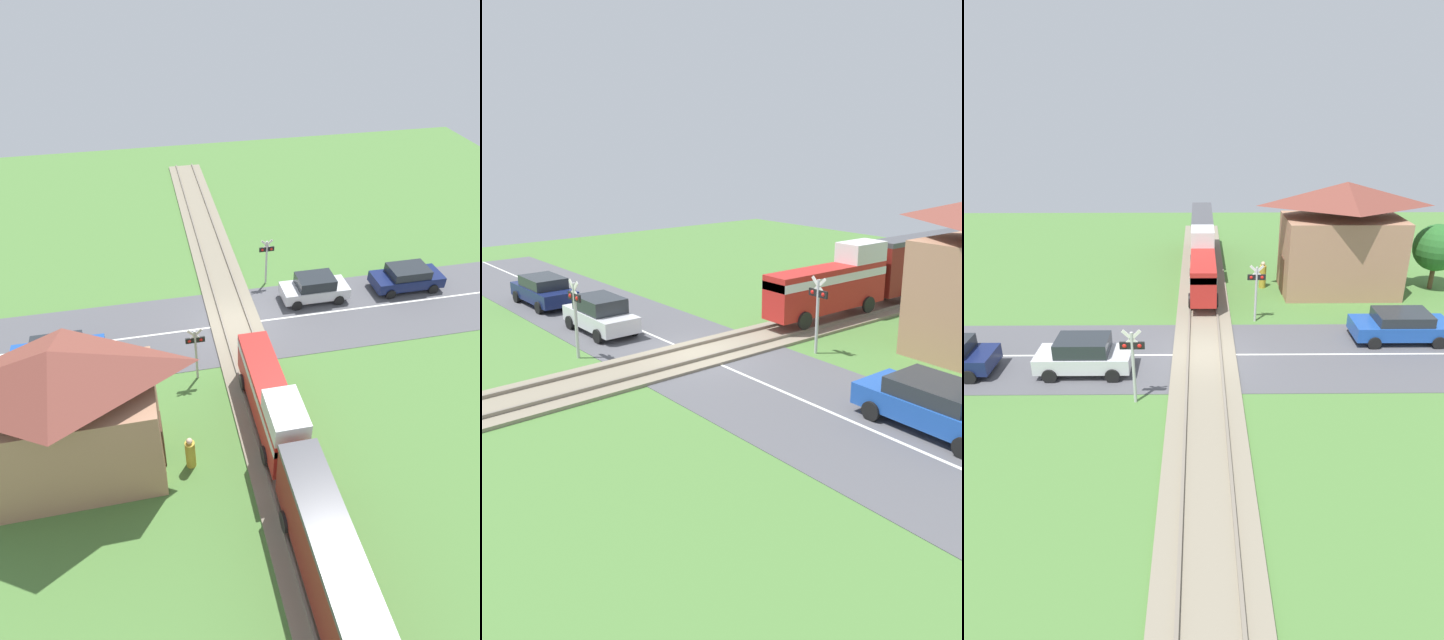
{
  "view_description": "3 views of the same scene",
  "coord_description": "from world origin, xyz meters",
  "views": [
    {
      "loc": [
        4.2,
        21.13,
        17.07
      ],
      "look_at": [
        0.0,
        1.16,
        1.2
      ],
      "focal_mm": 28.0,
      "sensor_mm": 36.0,
      "label": 1
    },
    {
      "loc": [
        17.99,
        -13.38,
        7.94
      ],
      "look_at": [
        0.0,
        1.16,
        1.2
      ],
      "focal_mm": 35.0,
      "sensor_mm": 36.0,
      "label": 2
    },
    {
      "loc": [
        -0.21,
        -19.6,
        10.5
      ],
      "look_at": [
        0.0,
        1.16,
        1.2
      ],
      "focal_mm": 28.0,
      "sensor_mm": 36.0,
      "label": 3
    }
  ],
  "objects": [
    {
      "name": "car_near_crossing",
      "position": [
        -4.96,
        -1.44,
        0.81
      ],
      "size": [
        3.87,
        1.84,
        1.57
      ],
      "color": "silver",
      "rests_on": "ground_plane"
    },
    {
      "name": "crossing_signal_west_approach",
      "position": [
        -2.62,
        -3.68,
        1.93
      ],
      "size": [
        0.9,
        0.18,
        3.01
      ],
      "color": "#B7B7B7",
      "rests_on": "ground_plane"
    },
    {
      "name": "car_far_side",
      "position": [
        9.2,
        1.44,
        0.77
      ],
      "size": [
        4.51,
        2.03,
        1.43
      ],
      "color": "#1E4CA8",
      "rests_on": "ground_plane"
    },
    {
      "name": "station_building",
      "position": [
        7.86,
        7.93,
        3.08
      ],
      "size": [
        7.03,
        4.06,
        6.32
      ],
      "color": "#AD7A5B",
      "rests_on": "ground_plane"
    },
    {
      "name": "crossing_signal_east_approach",
      "position": [
        2.62,
        3.68,
        1.93
      ],
      "size": [
        0.9,
        0.18,
        3.01
      ],
      "color": "#B7B7B7",
      "rests_on": "ground_plane"
    },
    {
      "name": "ground_plane",
      "position": [
        0.0,
        0.0,
        0.0
      ],
      "size": [
        60.0,
        60.0,
        0.0
      ],
      "primitive_type": "plane",
      "color": "#4C7A38"
    },
    {
      "name": "road_surface",
      "position": [
        0.0,
        0.0,
        0.01
      ],
      "size": [
        48.0,
        6.4,
        0.02
      ],
      "color": "#515156",
      "rests_on": "ground_plane"
    },
    {
      "name": "car_behind_queue",
      "position": [
        -10.77,
        -1.44,
        0.77
      ],
      "size": [
        4.19,
        1.95,
        1.45
      ],
      "color": "#141E4C",
      "rests_on": "ground_plane"
    },
    {
      "name": "train",
      "position": [
        0.0,
        11.22,
        1.86
      ],
      "size": [
        1.58,
        14.34,
        3.18
      ],
      "color": "red",
      "rests_on": "track_bed"
    },
    {
      "name": "pedestrian_by_station",
      "position": [
        3.58,
        8.62,
        0.74
      ],
      "size": [
        0.4,
        0.4,
        1.62
      ],
      "color": "gold",
      "rests_on": "ground_plane"
    },
    {
      "name": "track_bed",
      "position": [
        0.0,
        0.0,
        0.07
      ],
      "size": [
        2.8,
        48.0,
        0.24
      ],
      "color": "gray",
      "rests_on": "ground_plane"
    }
  ]
}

